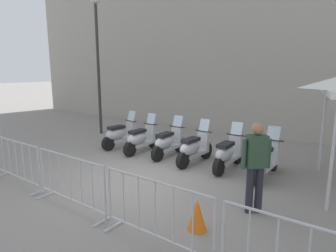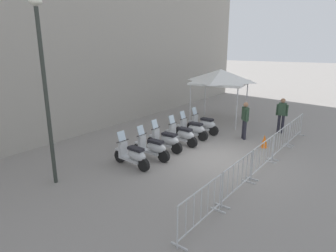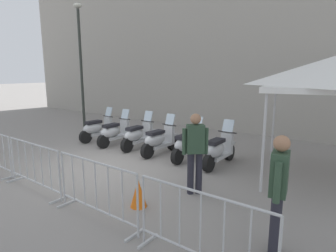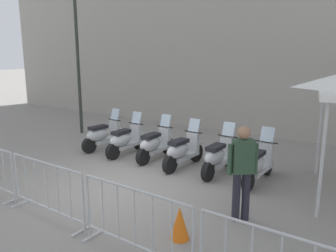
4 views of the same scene
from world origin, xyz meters
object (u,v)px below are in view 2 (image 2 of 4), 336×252
object	(u,v)px
barrier_segment_1	(238,178)
traffic_cone	(264,141)
motorcycle_5	(204,125)
motorcycle_4	(193,129)
canopy_tent	(221,77)
barrier_segment_0	(201,208)
barrier_segment_3	(282,141)
motorcycle_2	(166,140)
motorcycle_3	(182,135)
officer_near_row_end	(245,118)
barrier_segment_2	(263,156)
officer_mid_plaza	(282,114)
barrier_segment_4	(296,129)
motorcycle_1	(152,148)
street_lamp	(44,78)
motorcycle_0	(133,155)

from	to	relation	value
barrier_segment_1	traffic_cone	size ratio (longest dim) A/B	3.56
motorcycle_5	barrier_segment_1	distance (m)	5.99
motorcycle_4	canopy_tent	xyz separation A→B (m)	(3.51, -0.23, 2.06)
barrier_segment_0	barrier_segment_3	xyz separation A→B (m)	(6.12, -1.26, 0.00)
motorcycle_2	motorcycle_3	size ratio (longest dim) A/B	1.01
motorcycle_2	officer_near_row_end	xyz separation A→B (m)	(2.95, -2.58, 0.53)
motorcycle_2	canopy_tent	bearing A→B (deg)	-6.86
barrier_segment_2	canopy_tent	bearing A→B (deg)	29.25
officer_mid_plaza	barrier_segment_2	bearing A→B (deg)	178.63
motorcycle_5	officer_near_row_end	xyz separation A→B (m)	(-0.00, -1.94, 0.53)
barrier_segment_4	motorcycle_1	bearing A→B (deg)	134.99
officer_near_row_end	canopy_tent	xyz separation A→B (m)	(2.53, 1.92, 1.54)
barrier_segment_2	motorcycle_1	bearing A→B (deg)	100.35
barrier_segment_1	barrier_segment_3	world-z (taller)	same
motorcycle_4	motorcycle_5	world-z (taller)	same
motorcycle_2	motorcycle_5	bearing A→B (deg)	-12.19
officer_mid_plaza	barrier_segment_3	bearing A→B (deg)	-174.07
motorcycle_1	traffic_cone	bearing A→B (deg)	-49.08
barrier_segment_3	barrier_segment_4	xyz separation A→B (m)	(2.04, -0.42, 0.00)
motorcycle_2	street_lamp	world-z (taller)	street_lamp
motorcycle_2	motorcycle_5	distance (m)	3.02
motorcycle_5	barrier_segment_1	world-z (taller)	motorcycle_5
canopy_tent	traffic_cone	world-z (taller)	canopy_tent
barrier_segment_4	street_lamp	size ratio (longest dim) A/B	0.36
barrier_segment_3	officer_near_row_end	world-z (taller)	officer_near_row_end
motorcycle_1	barrier_segment_0	xyz separation A→B (m)	(-3.36, -3.13, 0.07)
motorcycle_2	traffic_cone	distance (m)	4.22
motorcycle_3	canopy_tent	bearing A→B (deg)	-4.39
motorcycle_5	barrier_segment_1	size ratio (longest dim) A/B	0.87
barrier_segment_3	barrier_segment_4	distance (m)	2.08
motorcycle_3	officer_near_row_end	world-z (taller)	officer_near_row_end
officer_mid_plaza	traffic_cone	distance (m)	2.61
barrier_segment_1	barrier_segment_2	size ratio (longest dim) A/B	1.00
barrier_segment_1	barrier_segment_0	bearing A→B (deg)	168.36
barrier_segment_3	officer_near_row_end	bearing A→B (deg)	55.23
barrier_segment_2	officer_near_row_end	distance (m)	3.52
barrier_segment_0	barrier_segment_4	xyz separation A→B (m)	(8.16, -1.68, 0.00)
motorcycle_1	barrier_segment_2	world-z (taller)	motorcycle_1
officer_mid_plaza	canopy_tent	xyz separation A→B (m)	(0.82, 3.35, 1.54)
motorcycle_2	motorcycle_3	xyz separation A→B (m)	(0.96, -0.31, 0.00)
motorcycle_2	officer_near_row_end	world-z (taller)	officer_near_row_end
motorcycle_0	barrier_segment_1	bearing A→B (deg)	-95.03
motorcycle_0	canopy_tent	size ratio (longest dim) A/B	0.58
motorcycle_2	barrier_segment_3	world-z (taller)	motorcycle_2
motorcycle_0	street_lamp	xyz separation A→B (m)	(-2.08, 1.61, 2.89)
barrier_segment_2	barrier_segment_3	world-z (taller)	same
motorcycle_4	barrier_segment_2	xyz separation A→B (m)	(-2.26, -3.46, 0.07)
motorcycle_0	officer_near_row_end	bearing A→B (deg)	-30.59
barrier_segment_0	officer_near_row_end	distance (m)	7.35
barrier_segment_1	barrier_segment_4	size ratio (longest dim) A/B	1.00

